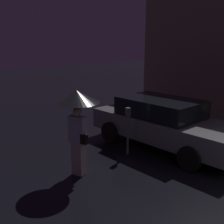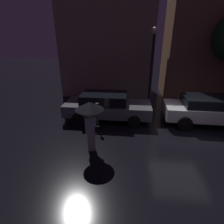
{
  "view_description": "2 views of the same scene",
  "coord_description": "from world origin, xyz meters",
  "views": [
    {
      "loc": [
        0.98,
        -5.02,
        2.99
      ],
      "look_at": [
        -4.25,
        -0.06,
        1.19
      ],
      "focal_mm": 45.0,
      "sensor_mm": 36.0,
      "label": 1
    },
    {
      "loc": [
        -2.57,
        -7.03,
        4.03
      ],
      "look_at": [
        -3.27,
        0.21,
        0.92
      ],
      "focal_mm": 28.0,
      "sensor_mm": 36.0,
      "label": 2
    }
  ],
  "objects": [
    {
      "name": "pedestrian_with_umbrella",
      "position": [
        -3.9,
        -1.46,
        1.57
      ],
      "size": [
        1.02,
        1.02,
        1.98
      ],
      "rotation": [
        0.0,
        0.0,
        0.25
      ],
      "color": "beige",
      "rests_on": "ground"
    },
    {
      "name": "parked_car_grey",
      "position": [
        -3.66,
        1.43,
        0.74
      ],
      "size": [
        4.49,
        1.93,
        1.41
      ],
      "rotation": [
        0.0,
        0.0,
        -0.02
      ],
      "color": "slate",
      "rests_on": "ground"
    },
    {
      "name": "parking_meter",
      "position": [
        -3.95,
        0.24,
        0.81
      ],
      "size": [
        0.12,
        0.1,
        1.31
      ],
      "color": "#4C5154",
      "rests_on": "ground"
    }
  ]
}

